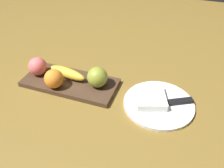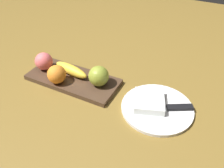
{
  "view_description": "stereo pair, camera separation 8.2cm",
  "coord_description": "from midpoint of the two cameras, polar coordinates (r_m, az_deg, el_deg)",
  "views": [
    {
      "loc": [
        -0.41,
        0.64,
        0.56
      ],
      "look_at": [
        -0.2,
        0.04,
        0.05
      ],
      "focal_mm": 36.21,
      "sensor_mm": 36.0,
      "label": 1
    },
    {
      "loc": [
        -0.49,
        0.61,
        0.56
      ],
      "look_at": [
        -0.2,
        0.04,
        0.05
      ],
      "focal_mm": 36.21,
      "sensor_mm": 36.0,
      "label": 2
    }
  ],
  "objects": [
    {
      "name": "ground_plane",
      "position": [
        0.95,
        -7.07,
        2.08
      ],
      "size": [
        2.4,
        2.4,
        0.0
      ],
      "primitive_type": "plane",
      "color": "brown"
    },
    {
      "name": "fruit_tray",
      "position": [
        0.92,
        -7.3,
        1.07
      ],
      "size": [
        0.37,
        0.16,
        0.02
      ],
      "primitive_type": "cube",
      "color": "#473122",
      "rests_on": "ground_plane"
    },
    {
      "name": "apple",
      "position": [
        0.85,
        -0.62,
        1.92
      ],
      "size": [
        0.08,
        0.08,
        0.08
      ],
      "primitive_type": "sphere",
      "color": "olive",
      "rests_on": "fruit_tray"
    },
    {
      "name": "banana",
      "position": [
        0.92,
        -7.87,
        3.51
      ],
      "size": [
        0.17,
        0.07,
        0.04
      ],
      "primitive_type": "ellipsoid",
      "rotation": [
        0.0,
        0.0,
        2.97
      ],
      "color": "yellow",
      "rests_on": "fruit_tray"
    },
    {
      "name": "orange_near_apple",
      "position": [
        0.88,
        -11.22,
        2.31
      ],
      "size": [
        0.07,
        0.07,
        0.07
      ],
      "primitive_type": "sphere",
      "color": "orange",
      "rests_on": "fruit_tray"
    },
    {
      "name": "peach",
      "position": [
        0.96,
        -14.52,
        5.49
      ],
      "size": [
        0.07,
        0.07,
        0.07
      ],
      "primitive_type": "sphere",
      "color": "#E86668",
      "rests_on": "fruit_tray"
    },
    {
      "name": "dinner_plate",
      "position": [
        0.82,
        14.17,
        -5.99
      ],
      "size": [
        0.25,
        0.25,
        0.01
      ],
      "primitive_type": "cylinder",
      "color": "white",
      "rests_on": "ground_plane"
    },
    {
      "name": "folded_napkin",
      "position": [
        0.81,
        12.26,
        -4.36
      ],
      "size": [
        0.14,
        0.14,
        0.03
      ],
      "primitive_type": "cube",
      "rotation": [
        0.0,
        0.0,
        0.34
      ],
      "color": "white",
      "rests_on": "dinner_plate"
    },
    {
      "name": "knife",
      "position": [
        0.82,
        18.53,
        -5.84
      ],
      "size": [
        0.17,
        0.11,
        0.01
      ],
      "rotation": [
        0.0,
        0.0,
        0.5
      ],
      "color": "silver",
      "rests_on": "dinner_plate"
    }
  ]
}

